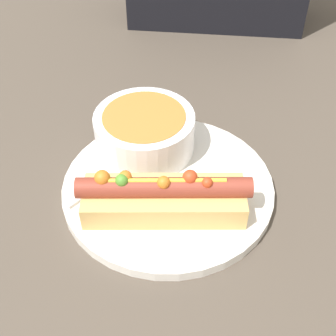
{
  "coord_description": "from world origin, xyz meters",
  "views": [
    {
      "loc": [
        0.04,
        -0.37,
        0.4
      ],
      "look_at": [
        0.0,
        0.0,
        0.04
      ],
      "focal_mm": 50.0,
      "sensor_mm": 36.0,
      "label": 1
    }
  ],
  "objects": [
    {
      "name": "ground_plane",
      "position": [
        0.0,
        0.0,
        0.0
      ],
      "size": [
        4.0,
        4.0,
        0.0
      ],
      "primitive_type": "plane",
      "color": "#4C4238"
    },
    {
      "name": "dinner_plate",
      "position": [
        0.0,
        0.0,
        0.01
      ],
      "size": [
        0.24,
        0.24,
        0.01
      ],
      "color": "white",
      "rests_on": "ground_plane"
    },
    {
      "name": "hot_dog",
      "position": [
        -0.0,
        -0.04,
        0.03
      ],
      "size": [
        0.18,
        0.08,
        0.05
      ],
      "rotation": [
        0.0,
        0.0,
        0.11
      ],
      "color": "#DBAD60",
      "rests_on": "dinner_plate"
    },
    {
      "name": "soup_bowl",
      "position": [
        -0.03,
        0.06,
        0.04
      ],
      "size": [
        0.12,
        0.12,
        0.05
      ],
      "color": "white",
      "rests_on": "dinner_plate"
    },
    {
      "name": "spoon",
      "position": [
        -0.03,
        0.04,
        0.02
      ],
      "size": [
        0.11,
        0.13,
        0.01
      ],
      "rotation": [
        0.0,
        0.0,
        0.91
      ],
      "color": "#B7B7BC",
      "rests_on": "dinner_plate"
    }
  ]
}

